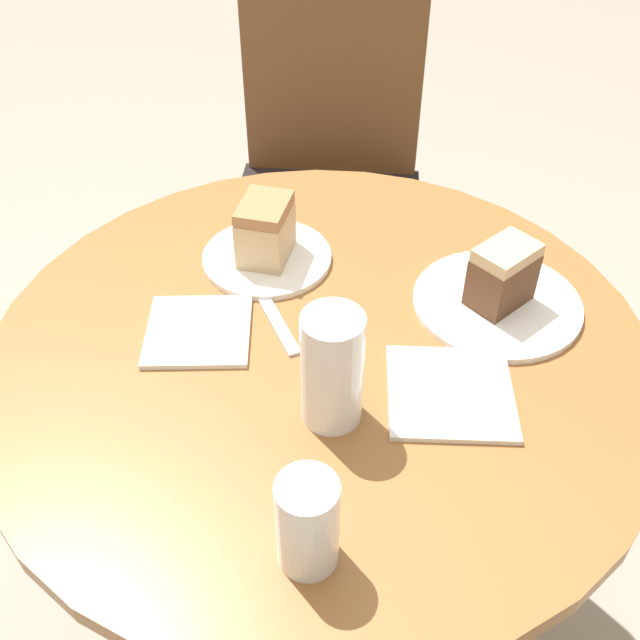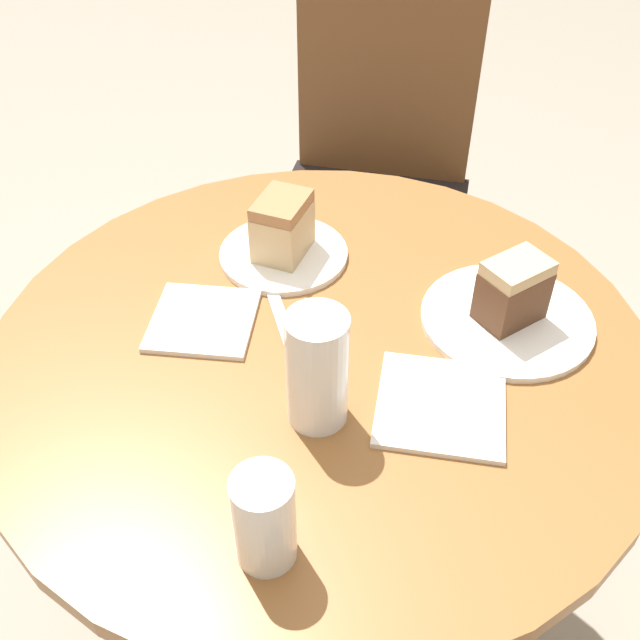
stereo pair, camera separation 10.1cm
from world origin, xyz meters
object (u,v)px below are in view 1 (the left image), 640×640
Objects in this scene: glass_lemonade at (332,375)px; plate_far at (497,303)px; glass_water at (308,527)px; cake_slice_far at (503,275)px; chair at (328,179)px; plate_near at (267,258)px; cake_slice_near at (265,230)px.

plate_far is at bearing 50.67° from glass_lemonade.
cake_slice_far is at bearing 66.47° from glass_water.
chair is at bearing 117.45° from cake_slice_far.
glass_lemonade is at bearing -129.33° from plate_far.
chair is at bearing 98.64° from glass_water.
glass_water reaches higher than plate_near.
plate_far is (0.37, -0.71, 0.25)m from chair.
plate_near is 2.07× the size of cake_slice_near.
plate_near is at bearing 90.00° from cake_slice_near.
plate_far is 2.50× the size of cake_slice_near.
glass_water is (0.18, -1.16, 0.30)m from chair.
chair reaches higher than cake_slice_near.
cake_slice_near is at bearing 172.37° from cake_slice_far.
chair is 1.02m from glass_lemonade.
cake_slice_near is 0.81× the size of glass_water.
chair is at bearing 91.33° from plate_near.
plate_far is 0.33m from glass_lemonade.
chair is at bearing 117.45° from plate_far.
chair is 4.86× the size of plate_near.
glass_lemonade is 0.20m from glass_water.
plate_near and plate_far have the same top height.
chair is 0.86m from cake_slice_far.
plate_near is 1.86× the size of cake_slice_far.
plate_far is 0.36m from cake_slice_near.
plate_far is 0.49m from glass_water.
cake_slice_far reaches higher than plate_far.
glass_water is at bearing -71.97° from plate_near.
chair is 1.21m from glass_water.
cake_slice_near is 0.36m from cake_slice_far.
glass_lemonade is 1.32× the size of glass_water.
chair is 4.01× the size of plate_far.
cake_slice_far is (-0.00, 0.00, 0.05)m from plate_far.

